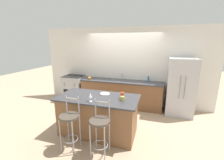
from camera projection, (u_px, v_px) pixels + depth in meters
ground_plane at (118, 109)px, 5.02m from camera, size 18.00×18.00×0.00m
wall_back at (123, 67)px, 5.31m from camera, size 6.00×0.07×2.70m
back_counter at (121, 93)px, 5.24m from camera, size 2.80×0.65×0.91m
sink_faucet at (122, 76)px, 5.28m from camera, size 0.02×0.13×0.22m
kitchen_island at (98, 115)px, 3.61m from camera, size 1.90×0.95×0.94m
refrigerator at (180, 87)px, 4.54m from camera, size 0.78×0.75×1.74m
oven_range at (74, 88)px, 5.73m from camera, size 0.73×0.64×0.97m
bar_stool_near at (70, 122)px, 3.02m from camera, size 0.39×0.39×1.12m
bar_stool_far at (100, 127)px, 2.84m from camera, size 0.39×0.39×1.12m
dinner_plate at (105, 94)px, 3.70m from camera, size 0.25×0.25×0.02m
wine_glass at (90, 95)px, 3.19m from camera, size 0.08×0.08×0.20m
coffee_mug at (123, 98)px, 3.27m from camera, size 0.12×0.09×0.09m
tumbler_cup at (122, 95)px, 3.40m from camera, size 0.08×0.08×0.14m
pumpkin_decoration at (89, 78)px, 5.32m from camera, size 0.12×0.12×0.12m
soap_bottle at (148, 79)px, 5.05m from camera, size 0.05×0.05×0.18m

